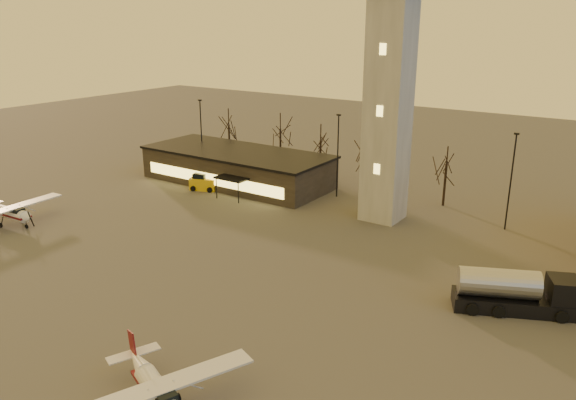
{
  "coord_description": "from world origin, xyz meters",
  "views": [
    {
      "loc": [
        24.02,
        -23.6,
        20.87
      ],
      "look_at": [
        -0.91,
        13.0,
        6.48
      ],
      "focal_mm": 35.0,
      "sensor_mm": 36.0,
      "label": 1
    }
  ],
  "objects": [
    {
      "name": "terminal",
      "position": [
        -21.99,
        31.98,
        2.16
      ],
      "size": [
        25.4,
        12.2,
        4.3
      ],
      "color": "black",
      "rests_on": "ground"
    },
    {
      "name": "ground",
      "position": [
        0.0,
        0.0,
        0.0
      ],
      "size": [
        220.0,
        220.0,
        0.0
      ],
      "primitive_type": "plane",
      "color": "#3E3C3A",
      "rests_on": "ground"
    },
    {
      "name": "tree_row",
      "position": [
        -13.7,
        39.16,
        5.94
      ],
      "size": [
        37.2,
        9.2,
        8.8
      ],
      "color": "black",
      "rests_on": "ground"
    },
    {
      "name": "light_poles",
      "position": [
        0.5,
        31.0,
        5.41
      ],
      "size": [
        58.5,
        12.25,
        10.14
      ],
      "color": "black",
      "rests_on": "ground"
    },
    {
      "name": "control_tower",
      "position": [
        0.0,
        30.0,
        16.33
      ],
      "size": [
        6.8,
        6.8,
        32.6
      ],
      "color": "gray",
      "rests_on": "ground"
    },
    {
      "name": "fuel_truck",
      "position": [
        16.83,
        16.81,
        1.28
      ],
      "size": [
        9.0,
        5.86,
        3.25
      ],
      "rotation": [
        0.0,
        0.0,
        0.42
      ],
      "color": "black",
      "rests_on": "ground"
    },
    {
      "name": "cessna_rear",
      "position": [
        -31.39,
        6.1,
        1.03
      ],
      "size": [
        8.64,
        10.92,
        3.01
      ],
      "rotation": [
        0.0,
        0.0,
        0.06
      ],
      "color": "silver",
      "rests_on": "ground"
    },
    {
      "name": "cessna_front",
      "position": [
        3.59,
        -6.14,
        1.01
      ],
      "size": [
        8.62,
        10.42,
        2.96
      ],
      "rotation": [
        0.0,
        0.0,
        -0.39
      ],
      "color": "silver",
      "rests_on": "ground"
    },
    {
      "name": "service_cart",
      "position": [
        -23.45,
        26.98,
        0.81
      ],
      "size": [
        3.76,
        3.01,
        2.12
      ],
      "rotation": [
        0.0,
        0.0,
        0.35
      ],
      "color": "gold",
      "rests_on": "ground"
    }
  ]
}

